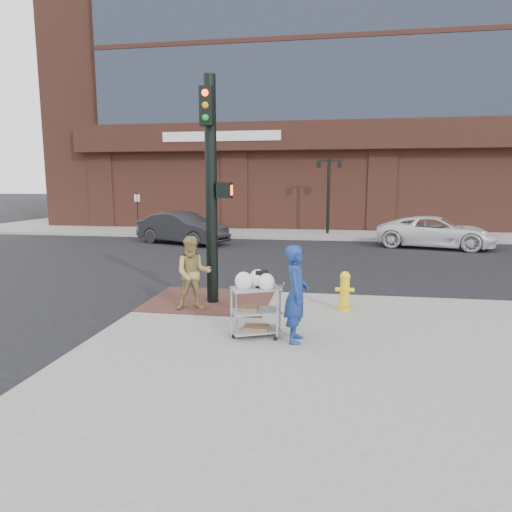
% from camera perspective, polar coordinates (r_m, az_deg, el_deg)
% --- Properties ---
extents(ground, '(220.00, 220.00, 0.00)m').
position_cam_1_polar(ground, '(9.78, -3.72, -7.88)').
color(ground, black).
rests_on(ground, ground).
extents(sidewalk_far, '(65.00, 36.00, 0.15)m').
position_cam_1_polar(sidewalk_far, '(42.49, 23.42, 4.56)').
color(sidewalk_far, gray).
rests_on(sidewalk_far, ground).
extents(brick_curb_ramp, '(2.80, 2.40, 0.01)m').
position_cam_1_polar(brick_curb_ramp, '(10.72, -5.79, -5.53)').
color(brick_curb_ramp, '#552F28').
rests_on(brick_curb_ramp, sidewalk_near).
extents(bank_building, '(42.00, 26.00, 28.00)m').
position_cam_1_polar(bank_building, '(41.77, 14.12, 24.49)').
color(bank_building, brown).
rests_on(bank_building, sidewalk_far).
extents(lamp_post, '(1.32, 0.22, 4.00)m').
position_cam_1_polar(lamp_post, '(25.11, 9.05, 8.42)').
color(lamp_post, black).
rests_on(lamp_post, sidewalk_far).
extents(parking_sign, '(0.05, 0.05, 2.20)m').
position_cam_1_polar(parking_sign, '(26.39, -14.58, 5.29)').
color(parking_sign, black).
rests_on(parking_sign, sidewalk_far).
extents(traffic_signal_pole, '(0.61, 0.51, 5.00)m').
position_cam_1_polar(traffic_signal_pole, '(10.22, -5.55, 8.93)').
color(traffic_signal_pole, black).
rests_on(traffic_signal_pole, sidewalk_near).
extents(woman_blue, '(0.40, 0.61, 1.68)m').
position_cam_1_polar(woman_blue, '(7.81, 5.03, -4.72)').
color(woman_blue, navy).
rests_on(woman_blue, sidewalk_near).
extents(pedestrian_tan, '(0.92, 0.81, 1.59)m').
position_cam_1_polar(pedestrian_tan, '(9.84, -7.86, -2.16)').
color(pedestrian_tan, '#9E884A').
rests_on(pedestrian_tan, sidewalk_near).
extents(sedan_dark, '(4.82, 3.21, 1.50)m').
position_cam_1_polar(sedan_dark, '(22.02, -9.17, 3.48)').
color(sedan_dark, black).
rests_on(sedan_dark, ground).
extents(minivan_white, '(5.47, 3.55, 1.40)m').
position_cam_1_polar(minivan_white, '(21.92, 21.56, 2.80)').
color(minivan_white, silver).
rests_on(minivan_white, ground).
extents(utility_cart, '(0.98, 0.78, 1.19)m').
position_cam_1_polar(utility_cart, '(8.11, 0.02, -6.36)').
color(utility_cart, gray).
rests_on(utility_cart, sidewalk_near).
extents(fire_hydrant, '(0.40, 0.28, 0.85)m').
position_cam_1_polar(fire_hydrant, '(9.96, 11.03, -4.24)').
color(fire_hydrant, yellow).
rests_on(fire_hydrant, sidewalk_near).
extents(newsbox_red, '(0.57, 0.54, 1.11)m').
position_cam_1_polar(newsbox_red, '(26.04, -11.40, 4.15)').
color(newsbox_red, '#B4142D').
rests_on(newsbox_red, sidewalk_far).
extents(newsbox_blue, '(0.44, 0.41, 0.92)m').
position_cam_1_polar(newsbox_blue, '(26.04, -8.05, 4.03)').
color(newsbox_blue, blue).
rests_on(newsbox_blue, sidewalk_far).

